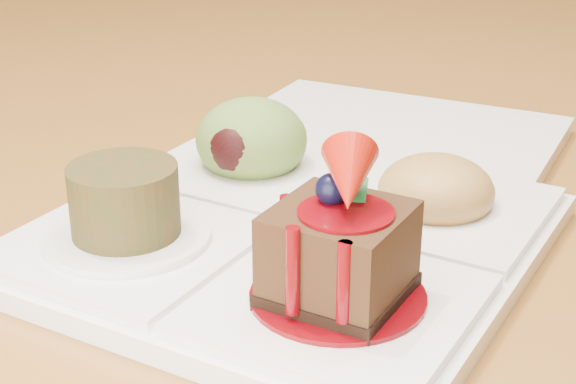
% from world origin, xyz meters
% --- Properties ---
extents(dining_table, '(1.00, 1.80, 0.75)m').
position_xyz_m(dining_table, '(0.00, 0.00, 0.68)').
color(dining_table, brown).
rests_on(dining_table, ground).
extents(sampler_plate, '(0.27, 0.27, 0.10)m').
position_xyz_m(sampler_plate, '(0.17, -0.45, 0.77)').
color(sampler_plate, white).
rests_on(sampler_plate, dining_table).
extents(second_plate, '(0.24, 0.24, 0.01)m').
position_xyz_m(second_plate, '(0.17, -0.30, 0.76)').
color(second_plate, white).
rests_on(second_plate, dining_table).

